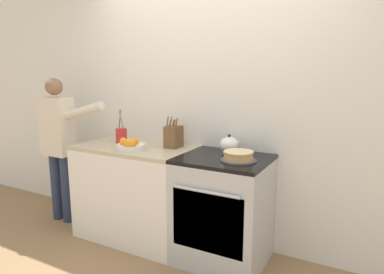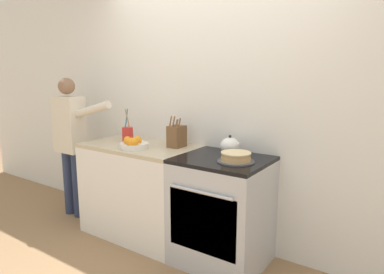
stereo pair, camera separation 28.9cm
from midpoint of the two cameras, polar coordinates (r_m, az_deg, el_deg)
ground_plane at (r=3.05m, az=-5.59°, el=-21.01°), size 16.00×16.00×0.00m
wall_back at (r=3.18m, az=0.68°, el=5.25°), size 8.00×0.04×2.60m
counter_cabinet at (r=3.44m, az=-11.73°, el=-8.96°), size 1.12×0.64×0.91m
stove_range at (r=2.96m, az=2.36°, el=-12.05°), size 0.73×0.67×0.91m
layer_cake at (r=2.71m, az=4.72°, el=-3.26°), size 0.29×0.29×0.08m
tea_kettle at (r=2.96m, az=3.47°, el=-1.38°), size 0.20×0.17×0.17m
knife_block at (r=3.19m, az=-5.70°, el=0.07°), size 0.12×0.16×0.29m
utensil_crock at (r=3.45m, az=-14.07°, el=0.23°), size 0.11×0.11×0.34m
fruit_bowl at (r=3.15m, az=-12.89°, el=-1.36°), size 0.26×0.26×0.12m
person_baker at (r=3.93m, az=-23.39°, el=-0.21°), size 0.90×0.20×1.55m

